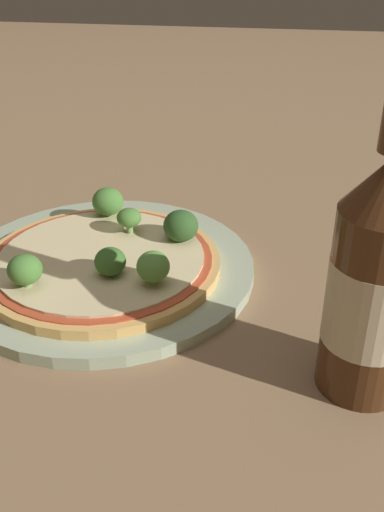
# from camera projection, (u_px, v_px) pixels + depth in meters

# --- Properties ---
(ground_plane) EXTENTS (3.00, 3.00, 0.00)m
(ground_plane) POSITION_uv_depth(u_px,v_px,m) (106.00, 273.00, 0.61)
(ground_plane) COLOR #846647
(plate) EXTENTS (0.30, 0.30, 0.01)m
(plate) POSITION_uv_depth(u_px,v_px,m) (109.00, 270.00, 0.60)
(plate) COLOR #A3B293
(plate) RESTS_ON ground_plane
(pizza) EXTENTS (0.23, 0.23, 0.01)m
(pizza) POSITION_uv_depth(u_px,v_px,m) (105.00, 262.00, 0.59)
(pizza) COLOR tan
(pizza) RESTS_ON plate
(broccoli_floret_0) EXTENTS (0.03, 0.03, 0.03)m
(broccoli_floret_0) POSITION_uv_depth(u_px,v_px,m) (108.00, 202.00, 0.66)
(broccoli_floret_0) COLOR #7A9E5B
(broccoli_floret_0) RESTS_ON pizza
(broccoli_floret_1) EXTENTS (0.03, 0.03, 0.03)m
(broccoli_floret_1) POSITION_uv_depth(u_px,v_px,m) (129.00, 218.00, 0.62)
(broccoli_floret_1) COLOR #7A9E5B
(broccoli_floret_1) RESTS_ON pizza
(broccoli_floret_2) EXTENTS (0.03, 0.03, 0.03)m
(broccoli_floret_2) POSITION_uv_depth(u_px,v_px,m) (153.00, 267.00, 0.53)
(broccoli_floret_2) COLOR #7A9E5B
(broccoli_floret_2) RESTS_ON pizza
(broccoli_floret_3) EXTENTS (0.03, 0.03, 0.03)m
(broccoli_floret_3) POSITION_uv_depth(u_px,v_px,m) (110.00, 262.00, 0.55)
(broccoli_floret_3) COLOR #7A9E5B
(broccoli_floret_3) RESTS_ON pizza
(broccoli_floret_4) EXTENTS (0.03, 0.03, 0.03)m
(broccoli_floret_4) POSITION_uv_depth(u_px,v_px,m) (25.00, 270.00, 0.53)
(broccoli_floret_4) COLOR #7A9E5B
(broccoli_floret_4) RESTS_ON pizza
(broccoli_floret_5) EXTENTS (0.04, 0.04, 0.03)m
(broccoli_floret_5) POSITION_uv_depth(u_px,v_px,m) (181.00, 226.00, 0.61)
(broccoli_floret_5) COLOR #7A9E5B
(broccoli_floret_5) RESTS_ON pizza
(beer_bottle) EXTENTS (0.07, 0.07, 0.25)m
(beer_bottle) POSITION_uv_depth(u_px,v_px,m) (376.00, 279.00, 0.42)
(beer_bottle) COLOR #472814
(beer_bottle) RESTS_ON ground_plane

